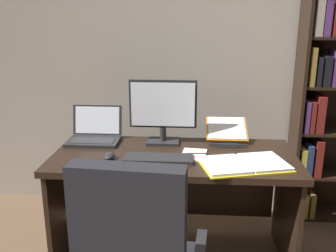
# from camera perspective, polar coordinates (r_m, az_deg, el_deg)

# --- Properties ---
(wall_back) EXTENTS (5.25, 0.12, 2.53)m
(wall_back) POSITION_cam_1_polar(r_m,az_deg,el_deg) (3.11, 4.89, 10.52)
(wall_back) COLOR #A89E8E
(wall_back) RESTS_ON ground
(desk) EXTENTS (1.54, 0.69, 0.73)m
(desk) POSITION_cam_1_polar(r_m,az_deg,el_deg) (2.54, 1.01, -8.03)
(desk) COLOR black
(desk) RESTS_ON ground
(monitor) EXTENTS (0.46, 0.16, 0.44)m
(monitor) POSITION_cam_1_polar(r_m,az_deg,el_deg) (2.54, -0.77, 2.14)
(monitor) COLOR #232326
(monitor) RESTS_ON desk
(laptop) EXTENTS (0.35, 0.28, 0.23)m
(laptop) POSITION_cam_1_polar(r_m,az_deg,el_deg) (2.67, -11.07, -1.22)
(laptop) COLOR #232326
(laptop) RESTS_ON desk
(keyboard) EXTENTS (0.42, 0.15, 0.02)m
(keyboard) POSITION_cam_1_polar(r_m,az_deg,el_deg) (2.28, -1.47, -4.96)
(keyboard) COLOR #232326
(keyboard) RESTS_ON desk
(computer_mouse) EXTENTS (0.06, 0.10, 0.04)m
(computer_mouse) POSITION_cam_1_polar(r_m,az_deg,el_deg) (2.33, -8.86, -4.53)
(computer_mouse) COLOR #232326
(computer_mouse) RESTS_ON desk
(reading_stand_with_book) EXTENTS (0.28, 0.30, 0.14)m
(reading_stand_with_book) POSITION_cam_1_polar(r_m,az_deg,el_deg) (2.65, 8.91, -0.77)
(reading_stand_with_book) COLOR #232326
(reading_stand_with_book) RESTS_ON desk
(open_binder) EXTENTS (0.56, 0.42, 0.02)m
(open_binder) POSITION_cam_1_polar(r_m,az_deg,el_deg) (2.25, 11.52, -5.67)
(open_binder) COLOR yellow
(open_binder) RESTS_ON desk
(notepad) EXTENTS (0.17, 0.23, 0.01)m
(notepad) POSITION_cam_1_polar(r_m,az_deg,el_deg) (2.37, 3.95, -4.35)
(notepad) COLOR white
(notepad) RESTS_ON desk
(pen) EXTENTS (0.14, 0.02, 0.01)m
(pen) POSITION_cam_1_polar(r_m,az_deg,el_deg) (2.37, 4.44, -4.16)
(pen) COLOR maroon
(pen) RESTS_ON notepad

